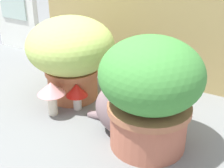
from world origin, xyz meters
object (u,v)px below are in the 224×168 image
object	(u,v)px
cat	(131,109)
grass_planter	(71,52)
leafy_planter	(150,90)
mushroom_ornament_red	(77,92)
mushroom_ornament_pink	(51,91)

from	to	relation	value
cat	grass_planter	bearing A→B (deg)	158.54
leafy_planter	mushroom_ornament_red	bearing A→B (deg)	168.32
leafy_planter	cat	world-z (taller)	leafy_planter
leafy_planter	cat	bearing A→B (deg)	170.40
mushroom_ornament_pink	cat	bearing A→B (deg)	4.24
leafy_planter	mushroom_ornament_pink	size ratio (longest dim) A/B	2.69
leafy_planter	cat	size ratio (longest dim) A/B	1.12
cat	mushroom_ornament_pink	world-z (taller)	cat
mushroom_ornament_pink	grass_planter	bearing A→B (deg)	97.88
grass_planter	leafy_planter	distance (m)	0.50
mushroom_ornament_pink	mushroom_ornament_red	size ratio (longest dim) A/B	1.25
cat	mushroom_ornament_red	size ratio (longest dim) A/B	3.02
leafy_planter	mushroom_ornament_red	xyz separation A→B (m)	(-0.38, 0.08, -0.14)
mushroom_ornament_pink	mushroom_ornament_red	world-z (taller)	mushroom_ornament_pink
cat	mushroom_ornament_pink	size ratio (longest dim) A/B	2.41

